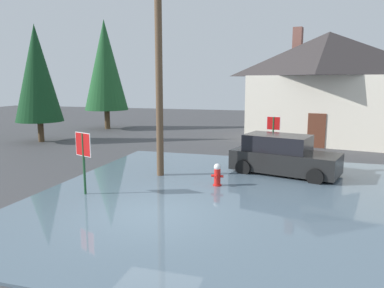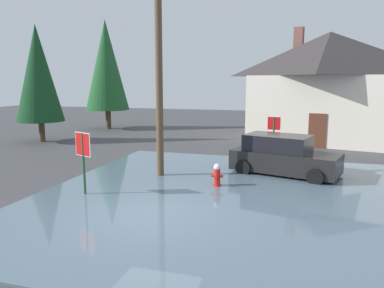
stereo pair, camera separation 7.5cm
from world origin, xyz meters
name	(u,v)px [view 2 (the right image)]	position (x,y,z in m)	size (l,w,h in m)	color
ground_plane	(150,218)	(0.00, 0.00, -0.05)	(80.00, 80.00, 0.10)	#424244
flood_puddle	(229,197)	(1.83, 2.39, 0.04)	(12.62, 13.16, 0.07)	slate
lane_stop_bar	(131,235)	(0.06, -1.37, 0.00)	(4.35, 0.30, 0.01)	silver
stop_sign_near	(83,151)	(-2.87, 1.19, 1.54)	(0.74, 0.32, 2.16)	#1E4C28
fire_hydrant	(217,176)	(1.17, 3.45, 0.44)	(0.44, 0.38, 0.89)	red
utility_pole	(159,60)	(-1.37, 4.30, 4.65)	(1.60, 0.28, 8.93)	brown
stop_sign_far	(274,129)	(2.69, 9.46, 1.48)	(0.67, 0.13, 2.09)	#1E4C28
house	(328,85)	(5.47, 16.16, 3.58)	(10.57, 8.36, 7.43)	silver
parked_car	(283,156)	(3.35, 6.04, 0.78)	(4.57, 2.88, 1.65)	black
pine_tree_tall_left	(38,74)	(-11.90, 10.46, 4.29)	(2.92, 2.92, 7.30)	#4C3823
pine_tree_mid_left	(106,65)	(-11.12, 17.59, 5.06)	(3.44, 3.44, 8.60)	#4C3823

